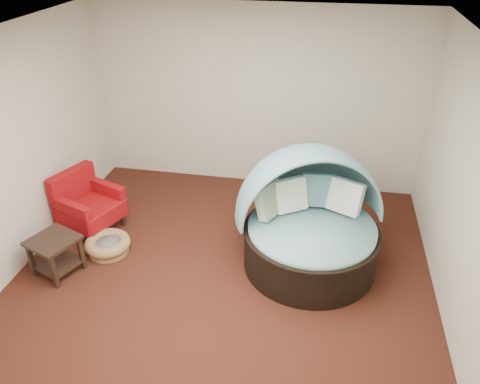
% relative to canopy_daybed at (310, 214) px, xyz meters
% --- Properties ---
extents(floor, '(5.00, 5.00, 0.00)m').
position_rel_canopy_daybed_xyz_m(floor, '(-0.98, -0.55, -0.70)').
color(floor, '#411C12').
rests_on(floor, ground).
extents(wall_back, '(5.00, 0.00, 5.00)m').
position_rel_canopy_daybed_xyz_m(wall_back, '(-0.98, 1.95, 0.70)').
color(wall_back, beige).
rests_on(wall_back, floor).
extents(wall_front, '(5.00, 0.00, 5.00)m').
position_rel_canopy_daybed_xyz_m(wall_front, '(-0.98, -3.05, 0.70)').
color(wall_front, beige).
rests_on(wall_front, floor).
extents(wall_left, '(0.00, 5.00, 5.00)m').
position_rel_canopy_daybed_xyz_m(wall_left, '(-3.48, -0.55, 0.70)').
color(wall_left, beige).
rests_on(wall_left, floor).
extents(wall_right, '(0.00, 5.00, 5.00)m').
position_rel_canopy_daybed_xyz_m(wall_right, '(1.52, -0.55, 0.70)').
color(wall_right, beige).
rests_on(wall_right, floor).
extents(ceiling, '(5.00, 5.00, 0.00)m').
position_rel_canopy_daybed_xyz_m(ceiling, '(-0.98, -0.55, 2.10)').
color(ceiling, white).
rests_on(ceiling, wall_back).
extents(canopy_daybed, '(2.13, 2.10, 1.51)m').
position_rel_canopy_daybed_xyz_m(canopy_daybed, '(0.00, 0.00, 0.00)').
color(canopy_daybed, black).
rests_on(canopy_daybed, floor).
extents(pet_basket, '(0.70, 0.70, 0.20)m').
position_rel_canopy_daybed_xyz_m(pet_basket, '(-2.56, -0.31, -0.59)').
color(pet_basket, '#9B7646').
rests_on(pet_basket, floor).
extents(red_armchair, '(0.94, 0.94, 0.85)m').
position_rel_canopy_daybed_xyz_m(red_armchair, '(-3.03, 0.15, -0.31)').
color(red_armchair, black).
rests_on(red_armchair, floor).
extents(side_table, '(0.67, 0.67, 0.49)m').
position_rel_canopy_daybed_xyz_m(side_table, '(-2.98, -0.80, -0.38)').
color(side_table, black).
rests_on(side_table, floor).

